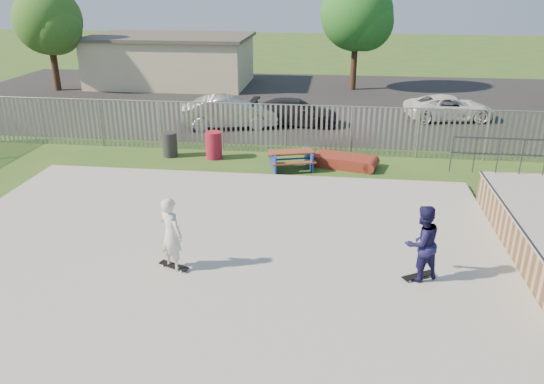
# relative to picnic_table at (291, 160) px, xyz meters

# --- Properties ---
(ground) EXTENTS (120.00, 120.00, 0.00)m
(ground) POSITION_rel_picnic_table_xyz_m (-1.40, -7.11, -0.35)
(ground) COLOR #32581E
(ground) RESTS_ON ground
(concrete_slab) EXTENTS (15.00, 12.00, 0.15)m
(concrete_slab) POSITION_rel_picnic_table_xyz_m (-1.40, -7.11, -0.28)
(concrete_slab) COLOR #A3A39E
(concrete_slab) RESTS_ON ground
(fence) EXTENTS (26.04, 16.02, 2.00)m
(fence) POSITION_rel_picnic_table_xyz_m (-0.40, -2.53, 0.65)
(fence) COLOR gray
(fence) RESTS_ON ground
(picnic_table) EXTENTS (1.95, 1.75, 0.69)m
(picnic_table) POSITION_rel_picnic_table_xyz_m (0.00, 0.00, 0.00)
(picnic_table) COLOR brown
(picnic_table) RESTS_ON ground
(funbox) EXTENTS (2.29, 1.55, 0.42)m
(funbox) POSITION_rel_picnic_table_xyz_m (1.97, 0.48, -0.14)
(funbox) COLOR maroon
(funbox) RESTS_ON ground
(trash_bin_red) EXTENTS (0.64, 0.64, 1.07)m
(trash_bin_red) POSITION_rel_picnic_table_xyz_m (-3.14, 0.87, 0.19)
(trash_bin_red) COLOR maroon
(trash_bin_red) RESTS_ON ground
(trash_bin_grey) EXTENTS (0.58, 0.58, 0.97)m
(trash_bin_grey) POSITION_rel_picnic_table_xyz_m (-4.94, 0.90, 0.13)
(trash_bin_grey) COLOR #27282A
(trash_bin_grey) RESTS_ON ground
(parking_lot) EXTENTS (40.00, 18.00, 0.02)m
(parking_lot) POSITION_rel_picnic_table_xyz_m (-1.40, 11.89, -0.34)
(parking_lot) COLOR black
(parking_lot) RESTS_ON ground
(car_silver) EXTENTS (4.74, 2.61, 1.48)m
(car_silver) POSITION_rel_picnic_table_xyz_m (-3.45, 5.47, 0.41)
(car_silver) COLOR silver
(car_silver) RESTS_ON parking_lot
(car_dark) EXTENTS (4.30, 1.83, 1.24)m
(car_dark) POSITION_rel_picnic_table_xyz_m (-0.38, 6.37, 0.29)
(car_dark) COLOR black
(car_dark) RESTS_ON parking_lot
(car_white) EXTENTS (4.65, 2.70, 1.22)m
(car_white) POSITION_rel_picnic_table_xyz_m (7.20, 8.27, 0.28)
(car_white) COLOR white
(car_white) RESTS_ON parking_lot
(building) EXTENTS (10.40, 6.40, 3.20)m
(building) POSITION_rel_picnic_table_xyz_m (-9.40, 15.89, 1.26)
(building) COLOR beige
(building) RESTS_ON ground
(tree_left) EXTENTS (4.07, 4.07, 6.29)m
(tree_left) POSITION_rel_picnic_table_xyz_m (-16.04, 13.02, 3.88)
(tree_left) COLOR #3A2417
(tree_left) RESTS_ON ground
(tree_mid) EXTENTS (4.42, 4.42, 6.81)m
(tree_mid) POSITION_rel_picnic_table_xyz_m (2.55, 15.56, 4.24)
(tree_mid) COLOR #3F2619
(tree_mid) RESTS_ON ground
(skateboard_a) EXTENTS (0.79, 0.58, 0.08)m
(skateboard_a) POSITION_rel_picnic_table_xyz_m (3.66, -7.68, -0.16)
(skateboard_a) COLOR black
(skateboard_a) RESTS_ON concrete_slab
(skateboard_b) EXTENTS (0.82, 0.49, 0.08)m
(skateboard_b) POSITION_rel_picnic_table_xyz_m (-2.13, -7.93, -0.16)
(skateboard_b) COLOR black
(skateboard_b) RESTS_ON concrete_slab
(skater_navy) EXTENTS (1.12, 1.05, 1.83)m
(skater_navy) POSITION_rel_picnic_table_xyz_m (3.66, -7.68, 0.71)
(skater_navy) COLOR #191647
(skater_navy) RESTS_ON concrete_slab
(skater_white) EXTENTS (0.80, 0.73, 1.83)m
(skater_white) POSITION_rel_picnic_table_xyz_m (-2.13, -7.93, 0.71)
(skater_white) COLOR silver
(skater_white) RESTS_ON concrete_slab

